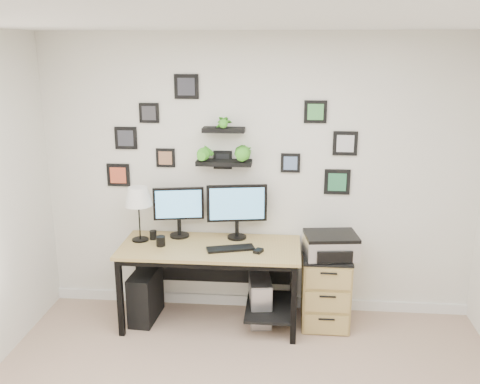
# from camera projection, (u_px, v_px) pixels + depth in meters

# --- Properties ---
(room) EXTENTS (4.00, 4.00, 4.00)m
(room) POSITION_uv_depth(u_px,v_px,m) (256.00, 301.00, 5.24)
(room) COLOR tan
(room) RESTS_ON ground
(desk) EXTENTS (1.60, 0.70, 0.75)m
(desk) POSITION_uv_depth(u_px,v_px,m) (215.00, 258.00, 4.82)
(desk) COLOR tan
(desk) RESTS_ON ground
(monitor_left) EXTENTS (0.46, 0.21, 0.47)m
(monitor_left) POSITION_uv_depth(u_px,v_px,m) (179.00, 208.00, 4.91)
(monitor_left) COLOR black
(monitor_left) RESTS_ON desk
(monitor_right) EXTENTS (0.55, 0.20, 0.51)m
(monitor_right) POSITION_uv_depth(u_px,v_px,m) (237.00, 207.00, 4.86)
(monitor_right) COLOR black
(monitor_right) RESTS_ON desk
(keyboard) EXTENTS (0.43, 0.24, 0.02)m
(keyboard) POSITION_uv_depth(u_px,v_px,m) (230.00, 249.00, 4.66)
(keyboard) COLOR black
(keyboard) RESTS_ON desk
(mouse) EXTENTS (0.09, 0.11, 0.03)m
(mouse) POSITION_uv_depth(u_px,v_px,m) (258.00, 251.00, 4.60)
(mouse) COLOR black
(mouse) RESTS_ON desk
(table_lamp) EXTENTS (0.25, 0.25, 0.50)m
(table_lamp) POSITION_uv_depth(u_px,v_px,m) (138.00, 198.00, 4.78)
(table_lamp) COLOR black
(table_lamp) RESTS_ON desk
(mug) EXTENTS (0.08, 0.08, 0.09)m
(mug) POSITION_uv_depth(u_px,v_px,m) (161.00, 241.00, 4.74)
(mug) COLOR black
(mug) RESTS_ON desk
(pen_cup) EXTENTS (0.06, 0.06, 0.08)m
(pen_cup) POSITION_uv_depth(u_px,v_px,m) (153.00, 235.00, 4.90)
(pen_cup) COLOR black
(pen_cup) RESTS_ON desk
(pc_tower_black) EXTENTS (0.24, 0.48, 0.46)m
(pc_tower_black) POSITION_uv_depth(u_px,v_px,m) (146.00, 295.00, 4.96)
(pc_tower_black) COLOR black
(pc_tower_black) RESTS_ON ground
(pc_tower_grey) EXTENTS (0.24, 0.45, 0.42)m
(pc_tower_grey) POSITION_uv_depth(u_px,v_px,m) (260.00, 299.00, 4.93)
(pc_tower_grey) COLOR gray
(pc_tower_grey) RESTS_ON ground
(file_cabinet) EXTENTS (0.43, 0.53, 0.67)m
(file_cabinet) POSITION_uv_depth(u_px,v_px,m) (325.00, 289.00, 4.86)
(file_cabinet) COLOR tan
(file_cabinet) RESTS_ON ground
(printer) EXTENTS (0.49, 0.41, 0.20)m
(printer) POSITION_uv_depth(u_px,v_px,m) (331.00, 245.00, 4.70)
(printer) COLOR silver
(printer) RESTS_ON file_cabinet
(wall_decor) EXTENTS (2.31, 0.18, 1.07)m
(wall_decor) POSITION_uv_depth(u_px,v_px,m) (226.00, 142.00, 4.79)
(wall_decor) COLOR black
(wall_decor) RESTS_ON ground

